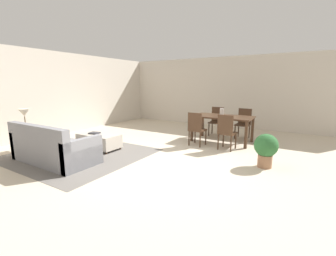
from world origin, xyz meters
TOP-DOWN VIEW (x-y plane):
  - ground_plane at (0.00, 0.00)m, footprint 10.80×10.80m
  - wall_back at (0.00, 5.00)m, footprint 9.00×0.12m
  - wall_left at (-4.50, 0.50)m, footprint 0.12×11.00m
  - area_rug at (-2.01, -0.51)m, footprint 3.00×2.80m
  - couch at (-2.04, -1.15)m, footprint 1.95×0.91m
  - ottoman_table at (-1.98, 0.07)m, footprint 1.11×0.58m
  - side_table at (-3.32, -1.03)m, footprint 0.40×0.40m
  - table_lamp at (-3.32, -1.03)m, footprint 0.26×0.26m
  - dining_table at (0.50, 2.49)m, footprint 1.68×0.92m
  - dining_chair_near_left at (0.06, 1.66)m, footprint 0.43×0.43m
  - dining_chair_near_right at (0.88, 1.69)m, footprint 0.43×0.43m
  - dining_chair_far_left at (0.06, 3.28)m, footprint 0.42×0.42m
  - dining_chair_far_right at (0.93, 3.28)m, footprint 0.43×0.43m
  - vase_centerpiece at (0.47, 2.51)m, footprint 0.11×0.11m
  - book_on_ottoman at (-2.11, 0.04)m, footprint 0.30×0.25m
  - potted_plant at (1.94, 0.89)m, footprint 0.47×0.47m

SIDE VIEW (x-z plane):
  - ground_plane at x=0.00m, z-range 0.00..0.00m
  - area_rug at x=-2.01m, z-range 0.00..0.01m
  - ottoman_table at x=-1.98m, z-range 0.03..0.43m
  - couch at x=-2.04m, z-range -0.14..0.72m
  - potted_plant at x=1.94m, z-range 0.06..0.75m
  - book_on_ottoman at x=-2.11m, z-range 0.40..0.43m
  - side_table at x=-3.32m, z-range 0.16..0.71m
  - dining_chair_near_left at x=0.06m, z-range 0.06..0.98m
  - dining_chair_near_right at x=0.88m, z-range 0.06..0.98m
  - dining_chair_far_left at x=0.06m, z-range 0.06..0.98m
  - dining_chair_far_right at x=0.93m, z-range 0.06..0.98m
  - dining_table at x=0.50m, z-range 0.29..1.05m
  - vase_centerpiece at x=0.47m, z-range 0.76..0.98m
  - table_lamp at x=-3.32m, z-range 0.70..1.22m
  - wall_back at x=0.00m, z-range 0.00..2.70m
  - wall_left at x=-4.50m, z-range 0.00..2.70m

